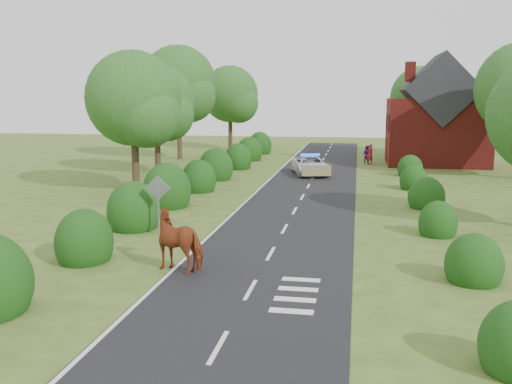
% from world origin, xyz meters
% --- Properties ---
extents(ground, '(120.00, 120.00, 0.00)m').
position_xyz_m(ground, '(0.00, 0.00, 0.00)').
color(ground, '#3E5521').
extents(road, '(6.00, 70.00, 0.02)m').
position_xyz_m(road, '(0.00, 15.00, 0.01)').
color(road, black).
rests_on(road, ground).
extents(road_markings, '(4.96, 70.00, 0.01)m').
position_xyz_m(road_markings, '(-1.60, 12.93, 0.03)').
color(road_markings, white).
rests_on(road_markings, road).
extents(hedgerow_left, '(2.75, 50.41, 3.00)m').
position_xyz_m(hedgerow_left, '(-6.51, 11.69, 0.75)').
color(hedgerow_left, '#164013').
rests_on(hedgerow_left, ground).
extents(hedgerow_right, '(2.10, 45.78, 2.10)m').
position_xyz_m(hedgerow_right, '(6.60, 11.21, 0.55)').
color(hedgerow_right, '#164013').
rests_on(hedgerow_right, ground).
extents(tree_left_a, '(5.74, 5.60, 8.38)m').
position_xyz_m(tree_left_a, '(-9.75, 11.86, 5.34)').
color(tree_left_a, '#332316').
rests_on(tree_left_a, ground).
extents(tree_left_b, '(5.74, 5.60, 8.07)m').
position_xyz_m(tree_left_b, '(-11.25, 19.86, 5.04)').
color(tree_left_b, '#332316').
rests_on(tree_left_b, ground).
extents(tree_left_c, '(6.97, 6.80, 10.22)m').
position_xyz_m(tree_left_c, '(-12.70, 29.83, 6.53)').
color(tree_left_c, '#332316').
rests_on(tree_left_c, ground).
extents(tree_left_d, '(6.15, 6.00, 8.89)m').
position_xyz_m(tree_left_d, '(-10.23, 39.85, 5.64)').
color(tree_left_d, '#332316').
rests_on(tree_left_d, ground).
extents(tree_right_c, '(6.15, 6.00, 8.58)m').
position_xyz_m(tree_right_c, '(9.27, 37.85, 5.34)').
color(tree_right_c, '#332316').
rests_on(tree_right_c, ground).
extents(road_sign, '(1.06, 0.08, 2.53)m').
position_xyz_m(road_sign, '(-5.00, 2.00, 1.65)').
color(road_sign, gray).
rests_on(road_sign, ground).
extents(house, '(8.00, 7.40, 9.17)m').
position_xyz_m(house, '(9.49, 30.00, 3.79)').
color(house, maroon).
rests_on(house, ground).
extents(cow, '(2.63, 1.90, 1.68)m').
position_xyz_m(cow, '(-2.66, -2.29, 0.84)').
color(cow, brown).
rests_on(cow, ground).
extents(police_van, '(3.50, 5.42, 1.53)m').
position_xyz_m(police_van, '(-0.36, 21.57, 0.69)').
color(police_van, silver).
rests_on(police_van, ground).
extents(pedestrian_red, '(0.75, 0.71, 1.73)m').
position_xyz_m(pedestrian_red, '(4.06, 28.65, 0.87)').
color(pedestrian_red, maroon).
rests_on(pedestrian_red, ground).
extents(pedestrian_purple, '(0.95, 0.90, 1.55)m').
position_xyz_m(pedestrian_purple, '(3.80, 29.17, 0.77)').
color(pedestrian_purple, '#701978').
rests_on(pedestrian_purple, ground).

